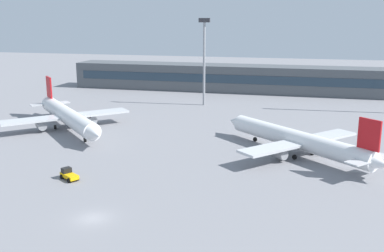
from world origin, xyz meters
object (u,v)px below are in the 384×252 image
airplane_near (296,139)px  baggage_tug_yellow (69,174)px  floodlight_tower_east (204,55)px  airplane_mid (68,116)px

airplane_near → baggage_tug_yellow: 41.19m
floodlight_tower_east → baggage_tug_yellow: bearing=-96.1°
baggage_tug_yellow → floodlight_tower_east: 67.84m
baggage_tug_yellow → floodlight_tower_east: floodlight_tower_east is taller
airplane_near → floodlight_tower_east: floodlight_tower_east is taller
airplane_mid → floodlight_tower_east: (23.33, 36.81, 11.25)m
airplane_near → baggage_tug_yellow: airplane_near is taller
airplane_near → floodlight_tower_east: 52.82m
floodlight_tower_east → airplane_mid: bearing=-122.4°
airplane_mid → floodlight_tower_east: bearing=57.6°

